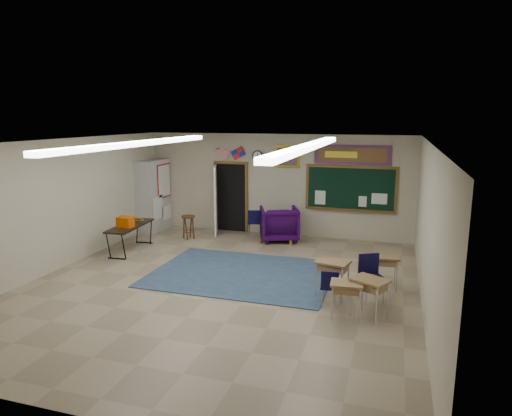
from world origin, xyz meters
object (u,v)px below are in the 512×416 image
(wingback_armchair, at_px, (279,224))
(wooden_stool, at_px, (189,227))
(folding_table, at_px, (131,237))
(student_desk_front_left, at_px, (332,277))
(student_desk_front_right, at_px, (384,270))

(wingback_armchair, xyz_separation_m, wooden_stool, (-2.54, -0.63, -0.13))
(folding_table, distance_m, wooden_stool, 1.81)
(student_desk_front_left, xyz_separation_m, wooden_stool, (-4.59, 3.17, -0.06))
(wooden_stool, bearing_deg, folding_table, -121.12)
(student_desk_front_right, bearing_deg, folding_table, 167.16)
(student_desk_front_right, bearing_deg, student_desk_front_left, -145.98)
(wingback_armchair, bearing_deg, wooden_stool, -7.61)
(student_desk_front_right, relative_size, wooden_stool, 1.03)
(student_desk_front_right, distance_m, folding_table, 6.52)
(folding_table, relative_size, wooden_stool, 2.54)
(wingback_armchair, height_order, student_desk_front_right, wingback_armchair)
(student_desk_front_left, bearing_deg, wooden_stool, 158.34)
(student_desk_front_right, bearing_deg, wooden_stool, 151.17)
(student_desk_front_left, relative_size, student_desk_front_right, 1.06)
(wingback_armchair, relative_size, wooden_stool, 1.55)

